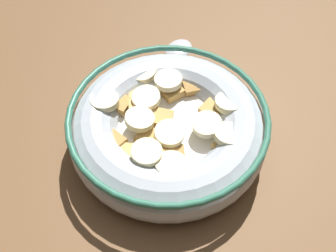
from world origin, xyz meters
The scene contains 3 objects.
ground_plane centered at (0.00, 0.00, -1.00)cm, with size 94.01×94.01×2.00cm, color brown.
cereal_bowl centered at (0.02, 0.00, 2.58)cm, with size 18.66×18.66×4.89cm.
spoon centered at (7.57, 9.07, 0.33)cm, with size 13.53×5.40×0.80cm.
Camera 1 is at (-16.38, -19.86, 36.80)cm, focal length 48.85 mm.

